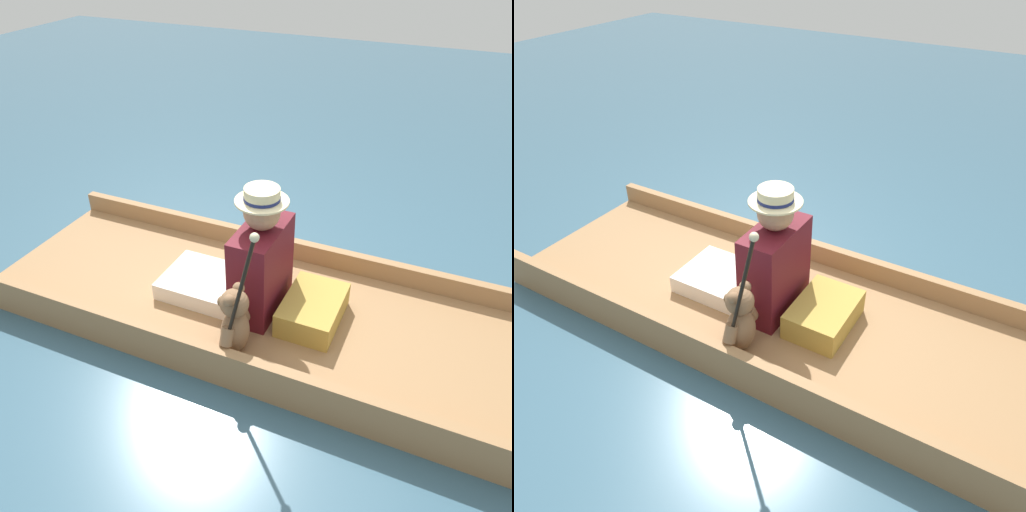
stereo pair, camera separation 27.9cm
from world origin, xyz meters
TOP-DOWN VIEW (x-y plane):
  - ground_plane at (0.00, 0.00)m, footprint 16.00×16.00m
  - punt_boat at (0.00, 0.00)m, footprint 1.16×3.21m
  - seat_cushion at (-0.01, -0.40)m, footprint 0.45×0.31m
  - seated_person at (-0.01, 0.01)m, footprint 0.46×0.77m
  - teddy_bear at (-0.39, -0.10)m, footprint 0.29×0.17m
  - wine_glass at (0.34, 0.26)m, footprint 0.09×0.09m
  - walking_cane at (-0.48, -0.18)m, footprint 0.04×0.22m

SIDE VIEW (x-z plane):
  - ground_plane at x=0.00m, z-range 0.00..0.00m
  - punt_boat at x=0.00m, z-range -0.05..0.19m
  - seat_cushion at x=-0.01m, z-range 0.10..0.26m
  - wine_glass at x=0.34m, z-range 0.13..0.25m
  - teddy_bear at x=-0.39m, z-range 0.09..0.51m
  - seated_person at x=-0.01m, z-range -0.02..0.77m
  - walking_cane at x=-0.48m, z-range 0.17..1.00m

